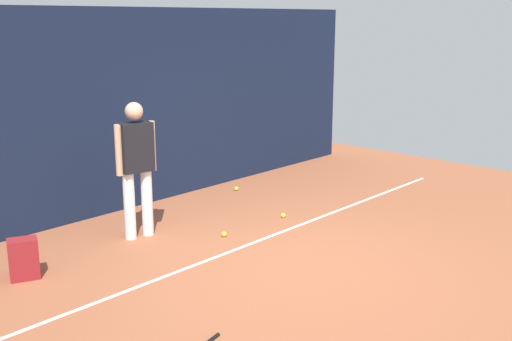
% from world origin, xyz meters
% --- Properties ---
extents(ground_plane, '(12.00, 12.00, 0.00)m').
position_xyz_m(ground_plane, '(0.00, 0.00, 0.00)').
color(ground_plane, '#9E5638').
extents(back_fence, '(10.00, 0.10, 2.83)m').
position_xyz_m(back_fence, '(0.00, 3.00, 1.41)').
color(back_fence, '#141E38').
rests_on(back_fence, ground).
extents(court_line, '(9.00, 0.05, 0.00)m').
position_xyz_m(court_line, '(0.00, 0.66, 0.00)').
color(court_line, white).
rests_on(court_line, ground).
extents(tennis_player, '(0.52, 0.29, 1.70)m').
position_xyz_m(tennis_player, '(-0.57, 1.87, 0.97)').
color(tennis_player, white).
rests_on(tennis_player, ground).
extents(backpack, '(0.35, 0.36, 0.44)m').
position_xyz_m(backpack, '(-2.18, 1.72, 0.21)').
color(backpack, maroon).
rests_on(backpack, ground).
extents(tennis_ball_near_player, '(0.07, 0.07, 0.07)m').
position_xyz_m(tennis_ball_near_player, '(1.77, 2.46, 0.03)').
color(tennis_ball_near_player, '#CCE033').
rests_on(tennis_ball_near_player, ground).
extents(tennis_ball_by_fence, '(0.07, 0.07, 0.07)m').
position_xyz_m(tennis_ball_by_fence, '(1.23, 1.02, 0.03)').
color(tennis_ball_by_fence, '#CCE033').
rests_on(tennis_ball_by_fence, ground).
extents(tennis_ball_mid_court, '(0.07, 0.07, 0.07)m').
position_xyz_m(tennis_ball_mid_court, '(0.14, 1.08, 0.03)').
color(tennis_ball_mid_court, '#CCE033').
rests_on(tennis_ball_mid_court, ground).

